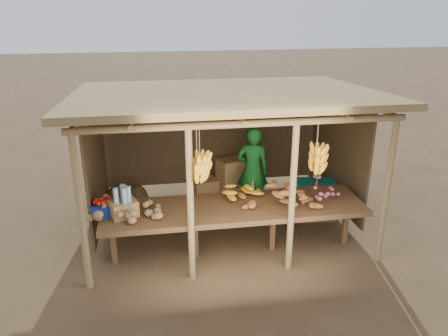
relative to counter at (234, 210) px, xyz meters
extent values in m
plane|color=brown|center=(0.00, 0.95, -0.74)|extent=(60.00, 60.00, 0.00)
cylinder|color=#977A4E|center=(-2.10, -0.55, 0.36)|extent=(0.09, 0.09, 2.20)
cylinder|color=#977A4E|center=(2.10, -0.55, 0.36)|extent=(0.09, 0.09, 2.20)
cylinder|color=#977A4E|center=(-2.10, 2.45, 0.36)|extent=(0.09, 0.09, 2.20)
cylinder|color=#977A4E|center=(2.10, 2.45, 0.36)|extent=(0.09, 0.09, 2.20)
cylinder|color=#977A4E|center=(-0.70, -0.55, 0.36)|extent=(0.09, 0.09, 2.20)
cylinder|color=#977A4E|center=(0.70, -0.55, 0.36)|extent=(0.09, 0.09, 2.20)
cylinder|color=#977A4E|center=(0.00, -0.55, 1.46)|extent=(4.40, 0.09, 0.09)
cylinder|color=#977A4E|center=(0.00, 2.45, 1.46)|extent=(4.40, 0.09, 0.09)
cube|color=olive|center=(0.00, 0.95, 1.55)|extent=(4.70, 3.50, 0.28)
cube|color=#4B3A23|center=(0.00, 2.43, 0.47)|extent=(4.20, 0.04, 1.98)
cube|color=#4B3A23|center=(-2.08, 1.15, 0.47)|extent=(0.04, 2.40, 1.98)
cube|color=#4B3A23|center=(2.08, 1.15, 0.47)|extent=(0.04, 2.40, 1.98)
cube|color=brown|center=(0.00, 0.00, 0.02)|extent=(3.90, 1.05, 0.08)
cube|color=brown|center=(-1.80, 0.00, -0.38)|extent=(0.08, 0.08, 0.72)
cube|color=brown|center=(-0.60, 0.00, -0.38)|extent=(0.08, 0.08, 0.72)
cube|color=brown|center=(0.60, 0.00, -0.38)|extent=(0.08, 0.08, 0.72)
cube|color=brown|center=(1.80, 0.00, -0.38)|extent=(0.08, 0.08, 0.72)
cylinder|color=navy|center=(-1.90, 0.09, 0.14)|extent=(0.42, 0.42, 0.15)
cube|color=#9F7647|center=(-1.60, -0.06, 0.18)|extent=(0.44, 0.40, 0.23)
imported|color=#176924|center=(0.61, 1.46, 0.06)|extent=(0.64, 0.48, 1.59)
cube|color=brown|center=(1.68, 0.98, -0.45)|extent=(0.71, 0.63, 0.59)
cube|color=#0B7C82|center=(1.68, 0.98, -0.12)|extent=(0.79, 0.71, 0.06)
cube|color=#9F7647|center=(0.32, 2.07, -0.53)|extent=(0.59, 0.54, 0.39)
cube|color=#9F7647|center=(0.32, 2.07, -0.14)|extent=(0.59, 0.54, 0.39)
cube|color=#9F7647|center=(-0.21, 2.07, -0.53)|extent=(0.59, 0.54, 0.39)
ellipsoid|color=#4B3A23|center=(-1.87, 1.83, -0.50)|extent=(0.41, 0.41, 0.56)
ellipsoid|color=#4B3A23|center=(-1.50, 1.83, -0.50)|extent=(0.41, 0.41, 0.56)
camera|label=1|loc=(-1.12, -5.77, 2.89)|focal=35.00mm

